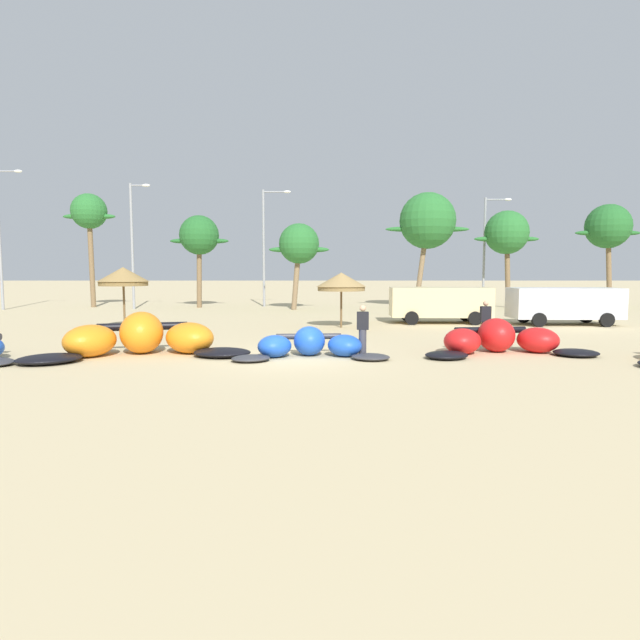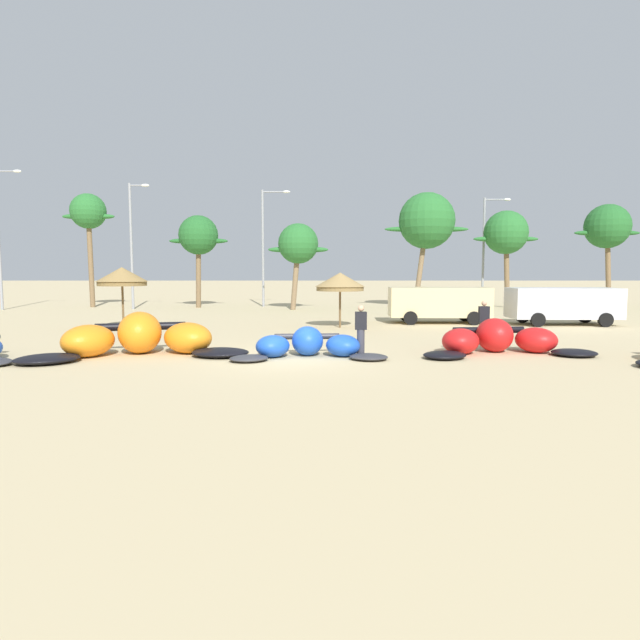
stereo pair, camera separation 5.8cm
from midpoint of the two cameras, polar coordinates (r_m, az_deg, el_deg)
name	(u,v)px [view 2 (the right image)]	position (r m, az deg, el deg)	size (l,w,h in m)	color
ground_plane	(291,358)	(16.78, -2.95, -4.03)	(260.00, 260.00, 0.00)	#C6B284
kite_left	(140,339)	(18.26, -18.32, -1.88)	(6.93, 4.15, 1.36)	black
kite_left_of_center	(309,345)	(16.97, -1.07, -2.69)	(5.03, 2.45, 0.93)	#333338
kite_center	(500,340)	(18.62, 18.47, -2.03)	(5.89, 2.99, 1.12)	black
beach_umbrella_near_van	(123,276)	(26.73, -19.97, 4.34)	(2.32, 2.32, 2.86)	brown
beach_umbrella_middle	(341,282)	(25.53, 2.31, 4.06)	(2.35, 2.35, 2.61)	brown
parked_van	(562,303)	(29.47, 24.17, 1.65)	(5.24, 2.40, 1.84)	silver
parked_car_second	(438,302)	(28.49, 12.34, 1.88)	(5.13, 2.45, 1.84)	beige
person_near_kites	(362,331)	(17.04, 4.53, -1.11)	(0.36, 0.24, 1.62)	#383842
person_by_umbrellas	(485,323)	(20.47, 17.05, -0.26)	(0.36, 0.24, 1.62)	#383842
palm_leftmost	(90,214)	(43.53, -23.07, 10.25)	(3.83, 2.55, 8.28)	brown
palm_left	(200,236)	(40.57, -12.53, 8.60)	(4.26, 2.84, 6.68)	brown
palm_left_of_gap	(299,245)	(37.35, -2.17, 7.94)	(4.13, 2.75, 5.92)	#7F6647
palm_center_left	(428,221)	(39.88, 11.32, 10.15)	(6.00, 4.00, 8.24)	#7F6647
palm_center_right	(507,233)	(42.00, 19.15, 8.61)	(4.73, 3.15, 7.04)	brown
palm_right_of_gap	(609,227)	(45.80, 28.16, 8.61)	(4.88, 3.26, 7.59)	brown
lamppost_west	(2,232)	(43.21, -30.46, 7.99)	(1.86, 0.24, 9.53)	gray
lamppost_west_center	(134,240)	(40.08, -18.97, 8.01)	(1.46, 0.24, 8.69)	gray
lamppost_east_center	(267,241)	(40.76, -5.61, 8.28)	(2.14, 0.24, 8.63)	gray
lamppost_east	(487,245)	(43.34, 17.24, 7.58)	(2.07, 0.24, 8.18)	gray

